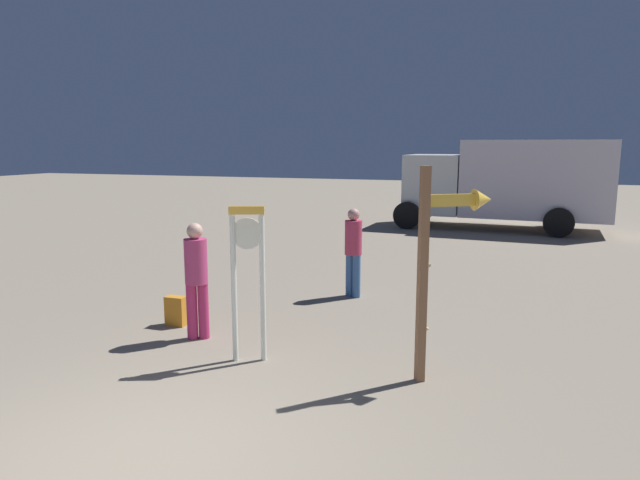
{
  "coord_description": "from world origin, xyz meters",
  "views": [
    {
      "loc": [
        2.96,
        -3.79,
        2.79
      ],
      "look_at": [
        -0.08,
        5.07,
        1.2
      ],
      "focal_mm": 31.76,
      "sensor_mm": 36.0,
      "label": 1
    }
  ],
  "objects_px": {
    "person_near_clock": "(196,275)",
    "backpack": "(176,311)",
    "arrow_sign": "(445,244)",
    "box_truck_near": "(510,181)",
    "person_distant": "(353,248)",
    "standing_clock": "(248,267)"
  },
  "relations": [
    {
      "from": "box_truck_near",
      "to": "arrow_sign",
      "type": "bearing_deg",
      "value": -92.6
    },
    {
      "from": "arrow_sign",
      "to": "backpack",
      "type": "bearing_deg",
      "value": 169.84
    },
    {
      "from": "arrow_sign",
      "to": "box_truck_near",
      "type": "xyz_separation_m",
      "value": [
        0.59,
        13.08,
        -0.05
      ]
    },
    {
      "from": "person_near_clock",
      "to": "person_distant",
      "type": "relative_size",
      "value": 1.03
    },
    {
      "from": "backpack",
      "to": "person_distant",
      "type": "relative_size",
      "value": 0.28
    },
    {
      "from": "standing_clock",
      "to": "box_truck_near",
      "type": "height_order",
      "value": "box_truck_near"
    },
    {
      "from": "standing_clock",
      "to": "box_truck_near",
      "type": "relative_size",
      "value": 0.3
    },
    {
      "from": "box_truck_near",
      "to": "person_near_clock",
      "type": "bearing_deg",
      "value": -107.81
    },
    {
      "from": "person_distant",
      "to": "standing_clock",
      "type": "bearing_deg",
      "value": -97.13
    },
    {
      "from": "person_distant",
      "to": "box_truck_near",
      "type": "distance_m",
      "value": 10.18
    },
    {
      "from": "person_near_clock",
      "to": "person_distant",
      "type": "bearing_deg",
      "value": 62.86
    },
    {
      "from": "person_near_clock",
      "to": "box_truck_near",
      "type": "distance_m",
      "value": 13.42
    },
    {
      "from": "box_truck_near",
      "to": "person_distant",
      "type": "bearing_deg",
      "value": -104.79
    },
    {
      "from": "backpack",
      "to": "person_near_clock",
      "type": "bearing_deg",
      "value": -33.47
    },
    {
      "from": "person_near_clock",
      "to": "backpack",
      "type": "height_order",
      "value": "person_near_clock"
    },
    {
      "from": "backpack",
      "to": "box_truck_near",
      "type": "relative_size",
      "value": 0.07
    },
    {
      "from": "backpack",
      "to": "box_truck_near",
      "type": "bearing_deg",
      "value": 68.96
    },
    {
      "from": "standing_clock",
      "to": "arrow_sign",
      "type": "height_order",
      "value": "arrow_sign"
    },
    {
      "from": "standing_clock",
      "to": "arrow_sign",
      "type": "distance_m",
      "value": 2.47
    },
    {
      "from": "arrow_sign",
      "to": "standing_clock",
      "type": "bearing_deg",
      "value": -175.3
    },
    {
      "from": "person_near_clock",
      "to": "person_distant",
      "type": "distance_m",
      "value": 3.3
    },
    {
      "from": "backpack",
      "to": "person_distant",
      "type": "bearing_deg",
      "value": 49.41
    }
  ]
}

